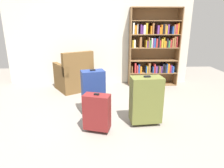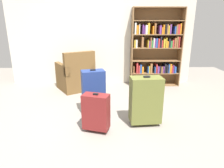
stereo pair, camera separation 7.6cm
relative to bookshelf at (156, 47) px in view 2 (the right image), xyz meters
name	(u,v)px [view 2 (the right image)]	position (x,y,z in m)	size (l,w,h in m)	color
ground_plane	(98,121)	(-1.33, -1.91, -0.93)	(7.84, 7.84, 0.00)	gray
back_wall	(101,31)	(-1.33, 0.21, 0.37)	(4.48, 0.10, 2.60)	beige
bookshelf	(156,47)	(0.00, 0.00, 0.00)	(1.18, 0.32, 1.83)	brown
armchair	(76,76)	(-1.90, -0.33, -0.61)	(0.96, 0.96, 0.90)	brown
mug	(103,87)	(-1.29, -0.37, -0.88)	(0.12, 0.08, 0.10)	#1E7F4C
suitcase_dark_red	(96,112)	(-1.32, -2.21, -0.63)	(0.40, 0.29, 0.57)	maroon
suitcase_olive	(146,100)	(-0.60, -2.02, -0.54)	(0.48, 0.29, 0.76)	brown
suitcase_navy_blue	(93,91)	(-1.40, -1.62, -0.53)	(0.42, 0.31, 0.77)	navy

